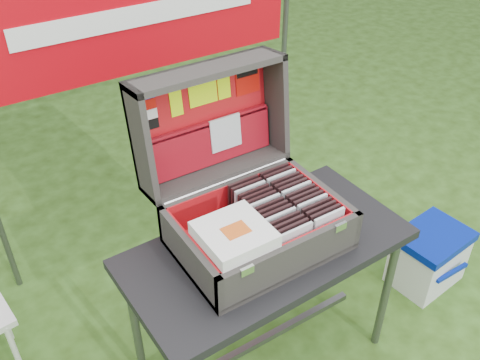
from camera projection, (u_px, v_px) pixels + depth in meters
ground at (268, 358)px, 2.48m from camera, size 80.00×80.00×0.00m
table at (264, 305)px, 2.28m from camera, size 1.14×0.59×0.70m
table_top at (267, 249)px, 2.09m from camera, size 1.14×0.59×0.04m
table_leg_fr at (386, 293)px, 2.36m from camera, size 0.04×0.04×0.66m
table_leg_bl at (135, 325)px, 2.23m from camera, size 0.04×0.04×0.66m
table_leg_br at (321, 237)px, 2.66m from camera, size 0.04×0.04×0.66m
table_brace at (263, 340)px, 2.42m from camera, size 0.97×0.03×0.03m
suitcase at (251, 174)px, 1.94m from camera, size 0.63×0.61×0.60m
suitcase_base_bottom at (258, 242)px, 2.07m from camera, size 0.63×0.45×0.02m
suitcase_base_wall_front at (293, 261)px, 1.89m from camera, size 0.63×0.02×0.17m
suitcase_base_wall_back at (229, 199)px, 2.18m from camera, size 0.63×0.02×0.17m
suitcase_base_wall_left at (189, 258)px, 1.90m from camera, size 0.02×0.45×0.17m
suitcase_base_wall_right at (320, 201)px, 2.16m from camera, size 0.02×0.45×0.17m
suitcase_liner_floor at (258, 239)px, 2.06m from camera, size 0.58×0.40×0.01m
suitcase_latch_left at (247, 271)px, 1.75m from camera, size 0.05×0.01×0.03m
suitcase_latch_right at (340, 227)px, 1.92m from camera, size 0.05×0.01×0.03m
suitcase_hinge at (228, 181)px, 2.13m from camera, size 0.56×0.02×0.02m
suitcase_lid_back at (203, 117)px, 2.14m from camera, size 0.63×0.08×0.45m
suitcase_lid_rim_far at (207, 71)px, 1.98m from camera, size 0.63×0.17×0.05m
suitcase_lid_rim_near at (217, 170)px, 2.19m from camera, size 0.63×0.17×0.05m
suitcase_lid_rim_left at (141, 145)px, 1.95m from camera, size 0.02×0.22×0.47m
suitcase_lid_rim_right at (275, 103)px, 2.22m from camera, size 0.02×0.22×0.47m
suitcase_lid_liner at (205, 119)px, 2.13m from camera, size 0.57×0.05×0.39m
suitcase_liner_wall_front at (290, 256)px, 1.89m from camera, size 0.58×0.01×0.14m
suitcase_liner_wall_back at (231, 198)px, 2.16m from camera, size 0.58×0.01×0.14m
suitcase_liner_wall_left at (193, 254)px, 1.90m from camera, size 0.01×0.40×0.14m
suitcase_liner_wall_right at (317, 200)px, 2.15m from camera, size 0.01×0.40×0.14m
suitcase_lid_pocket at (210, 144)px, 2.17m from camera, size 0.56×0.05×0.18m
suitcase_pocket_edge at (208, 124)px, 2.12m from camera, size 0.55×0.02×0.02m
suitcase_pocket_cd at (226, 133)px, 2.16m from camera, size 0.14×0.03×0.14m
lid_sticker_cc_a at (146, 94)px, 1.94m from camera, size 0.06×0.01×0.04m
lid_sticker_cc_b at (148, 105)px, 1.96m from camera, size 0.06×0.01×0.04m
lid_sticker_cc_c at (150, 115)px, 1.98m from camera, size 0.06×0.01×0.04m
lid_sticker_cc_d at (151, 124)px, 2.00m from camera, size 0.06×0.01×0.04m
lid_card_neon_tall at (176, 101)px, 2.02m from camera, size 0.05×0.02×0.12m
lid_card_neon_main at (203, 93)px, 2.07m from camera, size 0.12×0.01×0.09m
lid_card_neon_small at (224, 87)px, 2.11m from camera, size 0.06×0.01×0.09m
lid_sticker_band at (248, 80)px, 2.16m from camera, size 0.11×0.02×0.11m
lid_sticker_band_bar at (247, 73)px, 2.14m from camera, size 0.10×0.01×0.02m
cd_left_0 at (295, 245)px, 1.91m from camera, size 0.14×0.01×0.16m
cd_left_1 at (291, 241)px, 1.93m from camera, size 0.14×0.01×0.16m
cd_left_2 at (287, 238)px, 1.95m from camera, size 0.14×0.01×0.16m
cd_left_3 at (283, 234)px, 1.96m from camera, size 0.14×0.01×0.16m
cd_left_4 at (279, 230)px, 1.98m from camera, size 0.14×0.01×0.16m
cd_left_5 at (275, 226)px, 2.00m from camera, size 0.14×0.01×0.16m
cd_left_6 at (271, 223)px, 2.02m from camera, size 0.14×0.01×0.16m
cd_left_7 at (268, 219)px, 2.03m from camera, size 0.14×0.01×0.16m
cd_left_8 at (264, 216)px, 2.05m from camera, size 0.14×0.01×0.16m
cd_left_9 at (260, 212)px, 2.07m from camera, size 0.14×0.01×0.16m
cd_left_10 at (257, 209)px, 2.08m from camera, size 0.14×0.01×0.16m
cd_left_11 at (253, 206)px, 2.10m from camera, size 0.14×0.01×0.16m
cd_left_12 at (250, 202)px, 2.12m from camera, size 0.14×0.01×0.16m
cd_left_13 at (246, 199)px, 2.13m from camera, size 0.14×0.01×0.16m
cd_left_14 at (243, 196)px, 2.15m from camera, size 0.14×0.01×0.16m
cd_right_0 at (328, 230)px, 1.98m from camera, size 0.14×0.01×0.16m
cd_right_1 at (323, 227)px, 2.00m from camera, size 0.14×0.01×0.16m
cd_right_2 at (319, 223)px, 2.01m from camera, size 0.14×0.01×0.16m
cd_right_3 at (315, 219)px, 2.03m from camera, size 0.14×0.01×0.16m
cd_right_4 at (311, 216)px, 2.05m from camera, size 0.14×0.01×0.16m
cd_right_5 at (307, 212)px, 2.06m from camera, size 0.14×0.01×0.16m
cd_right_6 at (303, 209)px, 2.08m from camera, size 0.14×0.01×0.16m
cd_right_7 at (299, 206)px, 2.10m from camera, size 0.14×0.01×0.16m
cd_right_8 at (295, 202)px, 2.11m from camera, size 0.14×0.01×0.16m
cd_right_9 at (292, 199)px, 2.13m from camera, size 0.14×0.01×0.16m
cd_right_10 at (288, 196)px, 2.15m from camera, size 0.14×0.01×0.16m
cd_right_11 at (284, 193)px, 2.17m from camera, size 0.14×0.01×0.16m
cd_right_12 at (281, 190)px, 2.18m from camera, size 0.14×0.01×0.16m
cd_right_13 at (277, 187)px, 2.20m from camera, size 0.14×0.01×0.16m
cd_right_14 at (274, 184)px, 2.22m from camera, size 0.14×0.01×0.16m
songbook_0 at (234, 239)px, 1.85m from camera, size 0.24×0.24×0.00m
songbook_1 at (234, 238)px, 1.85m from camera, size 0.24×0.24×0.00m
songbook_2 at (234, 237)px, 1.85m from camera, size 0.24×0.24×0.00m
songbook_3 at (234, 236)px, 1.84m from camera, size 0.24×0.24×0.00m
songbook_4 at (234, 235)px, 1.84m from camera, size 0.24×0.24×0.00m
songbook_5 at (234, 234)px, 1.84m from camera, size 0.24×0.24×0.00m
songbook_6 at (234, 233)px, 1.83m from camera, size 0.24×0.24×0.00m
songbook_7 at (234, 231)px, 1.83m from camera, size 0.24×0.24×0.00m
songbook_8 at (234, 230)px, 1.83m from camera, size 0.24×0.24×0.00m
songbook_9 at (234, 229)px, 1.83m from camera, size 0.24×0.24×0.00m
songbook_graphic at (236, 230)px, 1.82m from camera, size 0.09×0.07×0.00m
cooler at (428, 257)px, 2.79m from camera, size 0.39×0.31×0.32m
cooler_body at (427, 260)px, 2.80m from camera, size 0.37×0.29×0.28m
cooler_lid at (434, 237)px, 2.71m from camera, size 0.39×0.31×0.04m
cooler_handle at (452, 273)px, 2.68m from camera, size 0.22×0.02×0.02m
chair_leg_fr at (18, 359)px, 2.24m from camera, size 0.02×0.02×0.41m
chair_leg_br at (1, 310)px, 2.45m from camera, size 0.02×0.02×0.41m
cardboard_box at (313, 235)px, 2.87m from camera, size 0.41×0.27×0.41m
banner_post_right at (283, 64)px, 3.10m from camera, size 0.03×0.03×1.70m
banner at (140, 14)px, 2.46m from camera, size 1.60×0.02×0.55m
banner_text at (142, 15)px, 2.45m from camera, size 1.20×0.00×0.10m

